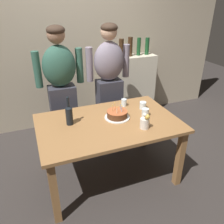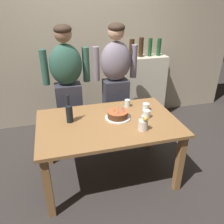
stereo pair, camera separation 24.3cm
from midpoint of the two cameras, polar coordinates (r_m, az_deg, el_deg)
ground_plane at (r=2.89m, az=1.64°, el=-15.40°), size 10.00×10.00×0.00m
back_wall at (r=3.70m, az=-5.17°, el=16.81°), size 5.20×0.10×2.60m
dining_table at (r=2.50m, az=1.83°, el=-4.44°), size 1.50×0.96×0.74m
birthday_cake at (r=2.51m, az=4.21°, el=-0.78°), size 0.28×0.28×0.17m
water_glass_near at (r=2.56m, az=11.36°, el=-0.58°), size 0.08×0.08×0.09m
water_glass_far at (r=2.78m, az=6.36°, el=2.15°), size 0.07×0.07×0.09m
water_glass_side at (r=2.72m, az=11.00°, el=1.19°), size 0.08×0.08×0.09m
wine_bottle at (r=2.42m, az=-7.81°, el=-0.12°), size 0.07×0.07×0.31m
flower_vase at (r=2.31m, az=10.86°, el=-3.02°), size 0.10×0.11×0.18m
person_man_bearded at (r=3.03m, az=-8.73°, el=5.97°), size 0.61×0.27×1.66m
person_woman_cardigan at (r=3.16m, az=3.14°, el=7.11°), size 0.61×0.27×1.66m
shelf_cabinet at (r=3.97m, az=9.48°, el=6.11°), size 0.72×0.30×1.38m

